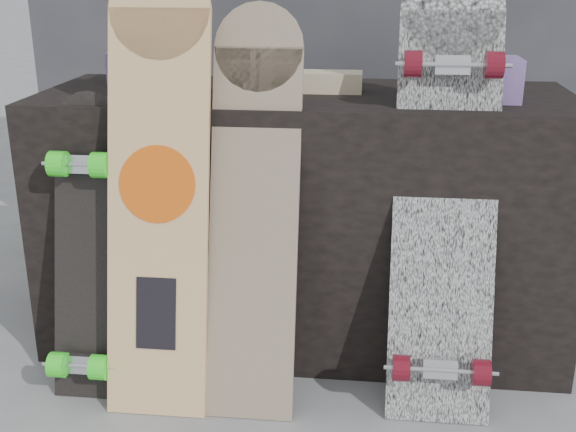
# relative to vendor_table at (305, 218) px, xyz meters

# --- Properties ---
(ground) EXTENTS (60.00, 60.00, 0.00)m
(ground) POSITION_rel_vendor_table_xyz_m (0.00, -0.50, -0.40)
(ground) COLOR slate
(ground) RESTS_ON ground
(vendor_table) EXTENTS (1.60, 0.60, 0.80)m
(vendor_table) POSITION_rel_vendor_table_xyz_m (0.00, 0.00, 0.00)
(vendor_table) COLOR black
(vendor_table) RESTS_ON ground
(merch_box_purple) EXTENTS (0.18, 0.12, 0.10)m
(merch_box_purple) POSITION_rel_vendor_table_xyz_m (-0.55, 0.12, 0.45)
(merch_box_purple) COLOR #4E3A77
(merch_box_purple) RESTS_ON vendor_table
(merch_box_small) EXTENTS (0.14, 0.14, 0.12)m
(merch_box_small) POSITION_rel_vendor_table_xyz_m (0.54, -0.07, 0.46)
(merch_box_small) COLOR #4E3A77
(merch_box_small) RESTS_ON vendor_table
(merch_box_flat) EXTENTS (0.22, 0.10, 0.06)m
(merch_box_flat) POSITION_rel_vendor_table_xyz_m (0.06, 0.02, 0.43)
(merch_box_flat) COLOR #D1B78C
(merch_box_flat) RESTS_ON vendor_table
(longboard_geisha) EXTENTS (0.27, 0.31, 1.19)m
(longboard_geisha) POSITION_rel_vendor_table_xyz_m (-0.36, -0.37, 0.23)
(longboard_geisha) COLOR #D3B98E
(longboard_geisha) RESTS_ON ground
(longboard_celtic) EXTENTS (0.24, 0.33, 1.08)m
(longboard_celtic) POSITION_rel_vendor_table_xyz_m (-0.10, -0.35, 0.17)
(longboard_celtic) COLOR beige
(longboard_celtic) RESTS_ON ground
(longboard_cascadia) EXTENTS (0.28, 0.44, 1.19)m
(longboard_cascadia) POSITION_rel_vendor_table_xyz_m (0.40, -0.29, 0.22)
(longboard_cascadia) COLOR silver
(longboard_cascadia) RESTS_ON ground
(skateboard_dark) EXTENTS (0.19, 0.29, 0.84)m
(skateboard_dark) POSITION_rel_vendor_table_xyz_m (-0.58, -0.37, 0.03)
(skateboard_dark) COLOR black
(skateboard_dark) RESTS_ON ground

